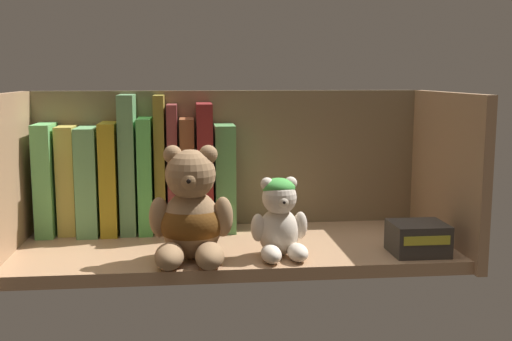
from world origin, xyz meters
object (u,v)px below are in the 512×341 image
book_8 (188,173)px  teddy_bear_larger (191,216)px  book_4 (129,163)px  book_9 (204,166)px  book_3 (112,176)px  small_product_box (418,238)px  book_0 (49,178)px  teddy_bear_smaller (280,219)px  book_5 (147,174)px  book_6 (161,163)px  book_1 (69,179)px  book_10 (224,176)px  book_7 (173,167)px  book_2 (91,179)px

book_8 → teddy_bear_larger: 20.36cm
book_4 → book_9: bearing=0.0°
book_3 → small_product_box: book_3 is taller
book_0 → small_product_box: bearing=-18.8°
teddy_bear_smaller → small_product_box: (21.71, -0.68, -3.38)cm
book_4 → book_5: size_ratio=1.20×
book_3 → book_6: book_6 is taller
book_5 → book_9: size_ratio=0.89×
book_4 → teddy_bear_larger: book_4 is taller
book_1 → teddy_bear_larger: size_ratio=1.09×
book_4 → book_5: bearing=0.0°
book_8 → book_10: book_8 is taller
book_6 → book_9: size_ratio=1.06×
book_3 → book_8: bearing=0.0°
book_4 → teddy_bear_larger: (10.78, -20.09, -5.31)cm
book_9 → book_1: bearing=180.0°
book_9 → teddy_bear_larger: 20.76cm
book_3 → book_9: (16.50, 0.00, 1.63)cm
book_0 → book_9: 27.36cm
book_0 → book_8: 24.28cm
book_9 → book_10: book_9 is taller
book_1 → small_product_box: 60.39cm
book_0 → book_5: (16.98, 0.00, 0.43)cm
book_4 → teddy_bear_smaller: bearing=-39.1°
book_7 → book_8: bearing=0.0°
book_5 → book_7: 4.88cm
book_3 → teddy_bear_smaller: book_3 is taller
book_7 → book_8: 2.83cm
book_0 → small_product_box: (59.90, -20.38, -7.25)cm
teddy_bear_larger → teddy_bear_smaller: bearing=1.7°
book_10 → book_1: bearing=180.0°
book_7 → book_10: 9.32cm
book_4 → teddy_bear_larger: 23.41cm
book_1 → book_5: bearing=0.0°
book_1 → teddy_bear_smaller: 40.07cm
book_6 → book_10: (11.35, 0.00, -2.60)cm
book_0 → book_4: size_ratio=0.80×
book_9 → teddy_bear_larger: (-2.54, -20.09, -4.55)cm
book_4 → book_1: bearing=180.0°
small_product_box → book_6: bearing=153.2°
book_5 → book_6: size_ratio=0.84×
book_6 → small_product_box: 46.25cm
book_10 → teddy_bear_larger: size_ratio=1.09×
teddy_bear_larger → book_3: bearing=124.8°
book_7 → book_2: bearing=180.0°
book_3 → book_7: 11.01cm
book_2 → book_7: book_7 is taller
book_3 → book_0: bearing=180.0°
book_2 → book_5: book_5 is taller
book_0 → book_1: book_0 is taller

